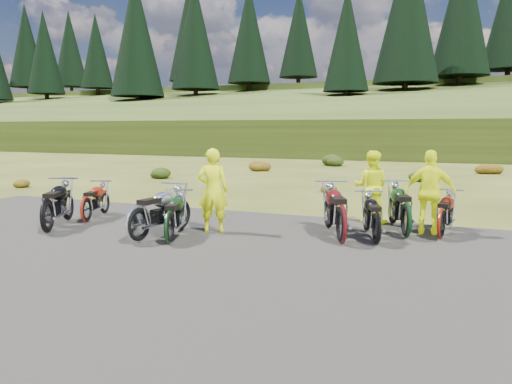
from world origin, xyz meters
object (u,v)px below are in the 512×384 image
at_px(motorcycle_0, 48,234).
at_px(motorcycle_3, 139,244).
at_px(motorcycle_7, 406,239).
at_px(person_middle, 213,192).

distance_m(motorcycle_0, motorcycle_3, 2.46).
distance_m(motorcycle_3, motorcycle_7, 5.68).
distance_m(motorcycle_3, person_middle, 2.04).
height_order(motorcycle_0, motorcycle_3, motorcycle_0).
bearing_deg(motorcycle_0, motorcycle_3, -116.22).
height_order(motorcycle_3, person_middle, person_middle).
bearing_deg(motorcycle_7, person_middle, 86.08).
relative_size(motorcycle_3, motorcycle_7, 1.00).
relative_size(motorcycle_3, person_middle, 1.15).
xyz_separation_m(motorcycle_0, motorcycle_3, (2.46, -0.00, 0.00)).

